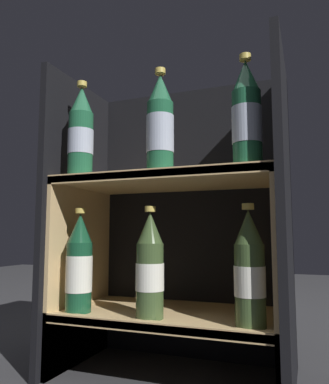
# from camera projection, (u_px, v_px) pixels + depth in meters

# --- Properties ---
(fridge_back_wall) EXTENTS (0.63, 0.02, 0.85)m
(fridge_back_wall) POSITION_uv_depth(u_px,v_px,m) (189.00, 219.00, 1.20)
(fridge_back_wall) COLOR black
(fridge_back_wall) RESTS_ON ground_plane
(fridge_side_left) EXTENTS (0.02, 0.36, 0.85)m
(fridge_side_left) POSITION_uv_depth(u_px,v_px,m) (77.00, 219.00, 1.15)
(fridge_side_left) COLOR black
(fridge_side_left) RESTS_ON ground_plane
(fridge_side_right) EXTENTS (0.02, 0.36, 0.85)m
(fridge_side_right) POSITION_uv_depth(u_px,v_px,m) (285.00, 215.00, 0.93)
(fridge_side_right) COLOR black
(fridge_side_right) RESTS_ON ground_plane
(shelf_lower) EXTENTS (0.59, 0.32, 0.17)m
(shelf_lower) POSITION_uv_depth(u_px,v_px,m) (169.00, 323.00, 1.00)
(shelf_lower) COLOR tan
(shelf_lower) RESTS_ON ground_plane
(shelf_upper) EXTENTS (0.59, 0.32, 0.53)m
(shelf_upper) POSITION_uv_depth(u_px,v_px,m) (170.00, 230.00, 1.03)
(shelf_upper) COLOR tan
(shelf_upper) RESTS_ON ground_plane
(bottle_upper_front_0) EXTENTS (0.07, 0.07, 0.28)m
(bottle_upper_front_0) POSITION_uv_depth(u_px,v_px,m) (81.00, 134.00, 1.05)
(bottle_upper_front_0) COLOR #1E5638
(bottle_upper_front_0) RESTS_ON shelf_upper
(bottle_upper_front_1) EXTENTS (0.07, 0.07, 0.28)m
(bottle_upper_front_1) POSITION_uv_depth(u_px,v_px,m) (160.00, 126.00, 0.96)
(bottle_upper_front_1) COLOR #1E5638
(bottle_upper_front_1) RESTS_ON shelf_upper
(bottle_upper_front_2) EXTENTS (0.07, 0.07, 0.28)m
(bottle_upper_front_2) POSITION_uv_depth(u_px,v_px,m) (247.00, 117.00, 0.89)
(bottle_upper_front_2) COLOR #1E5638
(bottle_upper_front_2) RESTS_ON shelf_upper
(bottle_lower_front_0) EXTENTS (0.07, 0.07, 0.28)m
(bottle_lower_front_0) POSITION_uv_depth(u_px,v_px,m) (79.00, 266.00, 1.01)
(bottle_lower_front_0) COLOR #144228
(bottle_lower_front_0) RESTS_ON shelf_lower
(bottle_lower_front_1) EXTENTS (0.07, 0.07, 0.28)m
(bottle_lower_front_1) POSITION_uv_depth(u_px,v_px,m) (150.00, 267.00, 0.93)
(bottle_lower_front_1) COLOR #384C28
(bottle_lower_front_1) RESTS_ON shelf_lower
(bottle_lower_front_2) EXTENTS (0.07, 0.07, 0.28)m
(bottle_lower_front_2) POSITION_uv_depth(u_px,v_px,m) (250.00, 271.00, 0.85)
(bottle_lower_front_2) COLOR #384C28
(bottle_lower_front_2) RESTS_ON shelf_lower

